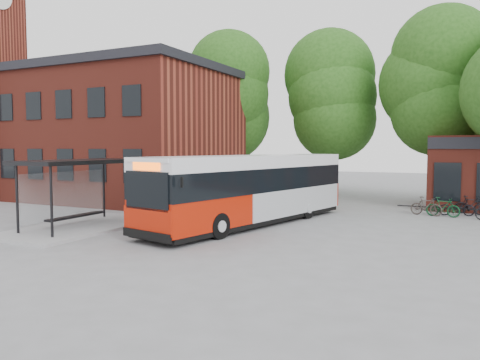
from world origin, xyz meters
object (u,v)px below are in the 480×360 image
at_px(bicycle_3, 443,207).
at_px(bicycle_4, 457,207).
at_px(city_bus, 251,190).
at_px(bicycle_5, 470,205).
at_px(bus_shelter, 81,194).
at_px(bicycle_1, 426,206).

xyz_separation_m(bicycle_3, bicycle_4, (0.60, 0.69, -0.04)).
xyz_separation_m(city_bus, bicycle_5, (8.69, 7.56, -1.05)).
distance_m(bus_shelter, bicycle_4, 17.75).
distance_m(bicycle_1, bicycle_3, 0.78).
height_order(bus_shelter, city_bus, city_bus).
bearing_deg(bicycle_5, bicycle_4, 165.45).
bearing_deg(bus_shelter, city_bus, 34.69).
xyz_separation_m(bicycle_1, bicycle_5, (1.97, 1.38, -0.00)).
height_order(city_bus, bicycle_4, city_bus).
distance_m(city_bus, bicycle_3, 9.70).
bearing_deg(city_bus, bicycle_5, 53.59).
bearing_deg(bicycle_4, bicycle_3, 126.37).
bearing_deg(bicycle_5, bicycle_3, 163.58).
height_order(city_bus, bicycle_3, city_bus).
bearing_deg(city_bus, bicycle_4, 52.46).
relative_size(bicycle_4, bicycle_5, 1.08).
xyz_separation_m(bicycle_4, bicycle_5, (0.61, 0.80, 0.03)).
height_order(bus_shelter, bicycle_1, bus_shelter).
bearing_deg(bicycle_1, bicycle_3, -84.50).
distance_m(bicycle_3, bicycle_4, 0.91).
relative_size(bicycle_3, bicycle_4, 0.95).
bearing_deg(bicycle_3, bicycle_4, -31.12).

